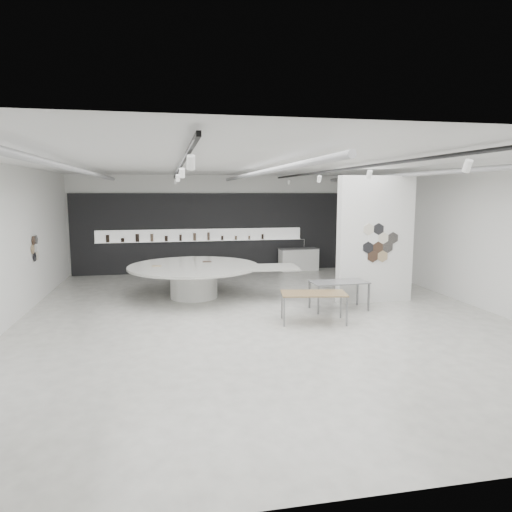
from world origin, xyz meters
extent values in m
cube|color=beige|center=(0.00, 0.00, -0.01)|extent=(12.00, 14.00, 0.01)
cube|color=silver|center=(0.00, 0.00, 3.80)|extent=(12.00, 14.00, 0.01)
cube|color=white|center=(0.00, 7.00, 1.90)|extent=(12.00, 0.01, 3.80)
cube|color=white|center=(0.00, -7.00, 1.90)|extent=(12.00, 0.01, 3.80)
cube|color=white|center=(6.00, 0.00, 1.90)|extent=(0.01, 14.00, 3.80)
cube|color=white|center=(-6.00, 0.00, 1.90)|extent=(0.01, 14.00, 3.80)
cylinder|color=#939396|center=(-4.20, 0.50, 3.62)|extent=(0.12, 12.00, 0.12)
cylinder|color=#939396|center=(0.00, 0.50, 3.62)|extent=(0.12, 12.00, 0.12)
cylinder|color=#939396|center=(4.20, 0.50, 3.62)|extent=(0.12, 12.00, 0.12)
cube|color=black|center=(-2.00, 0.00, 3.70)|extent=(0.05, 13.00, 0.06)
cylinder|color=white|center=(-2.00, -5.00, 3.52)|extent=(0.11, 0.18, 0.21)
cylinder|color=white|center=(-2.00, -1.70, 3.52)|extent=(0.11, 0.18, 0.21)
cylinder|color=white|center=(-2.00, 1.60, 3.52)|extent=(0.11, 0.18, 0.21)
cylinder|color=white|center=(-2.00, 4.90, 3.52)|extent=(0.11, 0.18, 0.21)
cube|color=black|center=(2.00, 0.00, 3.70)|extent=(0.05, 13.00, 0.06)
cylinder|color=white|center=(2.00, -5.00, 3.52)|extent=(0.11, 0.18, 0.21)
cylinder|color=white|center=(2.00, -1.70, 3.52)|extent=(0.11, 0.18, 0.21)
cylinder|color=white|center=(2.00, 1.60, 3.52)|extent=(0.11, 0.18, 0.21)
cylinder|color=white|center=(2.00, 4.90, 3.52)|extent=(0.11, 0.18, 0.21)
cylinder|color=black|center=(-5.97, 2.50, 1.35)|extent=(0.03, 0.28, 0.28)
cylinder|color=beige|center=(-5.97, 2.76, 1.35)|extent=(0.03, 0.28, 0.28)
cylinder|color=white|center=(-5.97, 2.63, 1.58)|extent=(0.03, 0.28, 0.28)
cylinder|color=tan|center=(-5.97, 2.37, 1.58)|extent=(0.03, 0.28, 0.28)
cylinder|color=#412D20|center=(-5.97, 2.50, 1.81)|extent=(0.03, 0.28, 0.28)
cylinder|color=black|center=(-5.97, 2.76, 1.81)|extent=(0.03, 0.28, 0.28)
cube|color=black|center=(0.00, 6.94, 1.55)|extent=(11.80, 0.10, 3.10)
cube|color=white|center=(-1.00, 6.87, 1.48)|extent=(8.00, 0.06, 0.46)
cube|color=white|center=(-1.00, 6.81, 1.25)|extent=(8.00, 0.18, 0.02)
cylinder|color=black|center=(-4.53, 6.81, 1.41)|extent=(0.13, 0.13, 0.29)
cylinder|color=black|center=(-3.99, 6.81, 1.34)|extent=(0.13, 0.13, 0.15)
cylinder|color=black|center=(-3.44, 6.81, 1.42)|extent=(0.14, 0.14, 0.30)
cylinder|color=brown|center=(-2.90, 6.81, 1.41)|extent=(0.12, 0.12, 0.29)
cylinder|color=black|center=(-2.36, 6.81, 1.37)|extent=(0.12, 0.12, 0.21)
cylinder|color=black|center=(-1.81, 6.81, 1.39)|extent=(0.10, 0.10, 0.25)
cylinder|color=brown|center=(-1.27, 6.81, 1.42)|extent=(0.12, 0.12, 0.30)
cylinder|color=brown|center=(-0.73, 6.81, 1.42)|extent=(0.10, 0.10, 0.31)
cylinder|color=black|center=(-0.19, 6.81, 1.35)|extent=(0.09, 0.09, 0.17)
cylinder|color=brown|center=(0.36, 6.81, 1.35)|extent=(0.10, 0.10, 0.16)
cylinder|color=brown|center=(0.90, 6.81, 1.34)|extent=(0.09, 0.09, 0.15)
cylinder|color=black|center=(1.44, 6.81, 1.37)|extent=(0.09, 0.09, 0.21)
cube|color=white|center=(3.50, 1.00, 1.80)|extent=(2.20, 0.35, 3.60)
cylinder|color=#412D20|center=(3.50, 0.81, 1.60)|extent=(0.34, 0.03, 0.34)
cylinder|color=black|center=(3.80, 0.81, 1.60)|extent=(0.34, 0.03, 0.34)
cylinder|color=black|center=(3.20, 0.81, 1.60)|extent=(0.34, 0.03, 0.34)
cylinder|color=beige|center=(3.65, 0.81, 1.86)|extent=(0.34, 0.03, 0.34)
cylinder|color=white|center=(3.35, 0.81, 1.86)|extent=(0.34, 0.03, 0.34)
cylinder|color=tan|center=(3.65, 0.81, 1.34)|extent=(0.34, 0.03, 0.34)
cylinder|color=#412D20|center=(3.35, 0.81, 1.34)|extent=(0.34, 0.03, 0.34)
cylinder|color=black|center=(3.95, 0.81, 1.86)|extent=(0.34, 0.03, 0.34)
cylinder|color=black|center=(3.50, 0.81, 2.12)|extent=(0.34, 0.03, 0.34)
cylinder|color=beige|center=(3.20, 0.81, 2.12)|extent=(0.34, 0.03, 0.34)
cylinder|color=white|center=(-1.57, 2.49, 0.46)|extent=(1.46, 1.46, 0.92)
cylinder|color=#B6B5AC|center=(-1.57, 2.49, 0.95)|extent=(4.04, 4.04, 0.06)
cube|color=#B6B5AC|center=(0.56, 1.86, 0.95)|extent=(1.77, 1.15, 0.06)
cube|color=tan|center=(-2.65, 2.53, 0.99)|extent=(0.28, 0.21, 0.01)
cube|color=#412D20|center=(-1.11, 3.11, 0.99)|extent=(0.28, 0.21, 0.01)
cube|color=olive|center=(1.12, -0.73, 0.72)|extent=(1.67, 1.03, 0.03)
cube|color=slate|center=(0.33, -0.95, 0.35)|extent=(0.04, 0.04, 0.70)
cube|color=slate|center=(0.45, -0.26, 0.35)|extent=(0.04, 0.04, 0.70)
cube|color=slate|center=(1.79, -1.20, 0.35)|extent=(0.04, 0.04, 0.70)
cube|color=slate|center=(1.91, -0.51, 0.35)|extent=(0.04, 0.04, 0.70)
cube|color=slate|center=(2.17, 0.30, 0.76)|extent=(1.53, 0.81, 0.03)
cube|color=slate|center=(1.47, -0.06, 0.37)|extent=(0.04, 0.04, 0.74)
cube|color=slate|center=(1.44, 0.60, 0.37)|extent=(0.04, 0.04, 0.74)
cube|color=slate|center=(2.89, -0.01, 0.37)|extent=(0.04, 0.04, 0.74)
cube|color=slate|center=(2.86, 0.66, 0.37)|extent=(0.04, 0.04, 0.74)
cube|color=white|center=(2.88, 6.54, 0.43)|extent=(1.58, 0.69, 0.87)
cube|color=slate|center=(2.88, 6.54, 0.88)|extent=(1.63, 0.73, 0.03)
cylinder|color=silver|center=(3.15, 6.70, 1.07)|extent=(0.02, 0.02, 0.35)
cylinder|color=silver|center=(3.08, 6.70, 1.24)|extent=(0.16, 0.03, 0.02)
camera|label=1|loc=(-2.33, -11.04, 3.14)|focal=32.00mm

